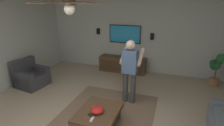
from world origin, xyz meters
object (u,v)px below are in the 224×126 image
object	(u,v)px
media_console	(122,65)
wall_speaker_left	(152,37)
tv	(125,34)
potted_plant_tall	(216,67)
wall_speaker_right	(98,31)
ceiling_fan	(70,4)
armchair	(31,77)
remote_black	(91,116)
coffee_table	(98,115)
bowl	(97,110)
vase_round	(124,54)
person_standing	(130,68)
book	(96,109)
remote_white	(92,119)

from	to	relation	value
media_console	wall_speaker_left	size ratio (longest dim) A/B	7.73
tv	media_console	bearing A→B (deg)	0.00
tv	wall_speaker_left	xyz separation A→B (m)	(0.01, -0.97, -0.03)
potted_plant_tall	wall_speaker_right	bearing A→B (deg)	84.42
wall_speaker_right	ceiling_fan	bearing A→B (deg)	-162.25
armchair	remote_black	size ratio (longest dim) A/B	6.05
coffee_table	bowl	bearing A→B (deg)	-178.14
tv	potted_plant_tall	xyz separation A→B (m)	(-0.38, -3.00, -0.75)
potted_plant_tall	remote_black	xyz separation A→B (m)	(-3.24, 2.67, -0.19)
vase_round	wall_speaker_right	distance (m)	1.32
tv	person_standing	world-z (taller)	tv
tv	vase_round	xyz separation A→B (m)	(-0.19, -0.02, -0.70)
potted_plant_tall	armchair	bearing A→B (deg)	109.53
bowl	ceiling_fan	world-z (taller)	ceiling_fan
tv	bowl	world-z (taller)	tv
book	vase_round	xyz separation A→B (m)	(3.21, 0.32, 0.24)
coffee_table	vase_round	world-z (taller)	vase_round
wall_speaker_left	potted_plant_tall	bearing A→B (deg)	-101.03
potted_plant_tall	vase_round	size ratio (longest dim) A/B	4.63
armchair	ceiling_fan	bearing A→B (deg)	-24.28
wall_speaker_left	wall_speaker_right	size ratio (longest dim) A/B	1.00
media_console	remote_black	world-z (taller)	media_console
coffee_table	book	xyz separation A→B (m)	(-0.00, 0.06, 0.12)
wall_speaker_right	vase_round	bearing A→B (deg)	-100.90
potted_plant_tall	remote_white	xyz separation A→B (m)	(-3.34, 2.59, -0.19)
wall_speaker_left	media_console	bearing A→B (deg)	104.68
remote_white	wall_speaker_left	size ratio (longest dim) A/B	0.68
coffee_table	book	distance (m)	0.13
armchair	person_standing	world-z (taller)	person_standing
book	wall_speaker_left	bearing A→B (deg)	153.44
remote_white	wall_speaker_right	xyz separation A→B (m)	(3.73, 1.45, 0.99)
tv	remote_black	world-z (taller)	tv
coffee_table	wall_speaker_left	xyz separation A→B (m)	(3.42, -0.57, 1.04)
bowl	vase_round	bearing A→B (deg)	6.57
armchair	coffee_table	world-z (taller)	armchair
bowl	media_console	bearing A→B (deg)	7.10
person_standing	remote_white	distance (m)	1.63
armchair	ceiling_fan	size ratio (longest dim) A/B	0.77
person_standing	armchair	bearing A→B (deg)	94.18
person_standing	wall_speaker_right	bearing A→B (deg)	41.78
remote_black	ceiling_fan	distance (m)	2.08
book	wall_speaker_left	xyz separation A→B (m)	(3.42, -0.63, 0.91)
remote_white	vase_round	bearing A→B (deg)	2.84
person_standing	wall_speaker_left	size ratio (longest dim) A/B	7.45
vase_round	media_console	bearing A→B (deg)	152.22
media_console	wall_speaker_left	world-z (taller)	wall_speaker_left
armchair	media_console	xyz separation A→B (m)	(2.04, -2.35, -0.00)
armchair	wall_speaker_right	distance (m)	2.87
media_console	vase_round	xyz separation A→B (m)	(0.05, -0.02, 0.39)
armchair	person_standing	xyz separation A→B (m)	(0.07, -3.10, 0.65)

